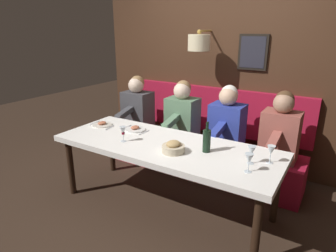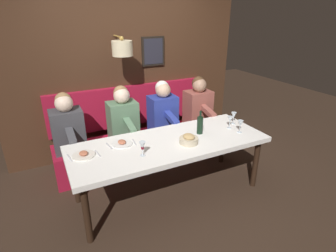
# 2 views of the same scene
# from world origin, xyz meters

# --- Properties ---
(ground_plane) EXTENTS (12.00, 12.00, 0.00)m
(ground_plane) POSITION_xyz_m (0.00, 0.00, 0.00)
(ground_plane) COLOR #332319
(dining_table) EXTENTS (0.90, 2.36, 0.74)m
(dining_table) POSITION_xyz_m (0.00, 0.00, 0.67)
(dining_table) COLOR white
(dining_table) RESTS_ON ground_plane
(banquette_bench) EXTENTS (0.52, 2.56, 0.45)m
(banquette_bench) POSITION_xyz_m (0.89, 0.00, 0.23)
(banquette_bench) COLOR maroon
(banquette_bench) RESTS_ON ground_plane
(back_wall_panel) EXTENTS (0.59, 3.76, 2.90)m
(back_wall_panel) POSITION_xyz_m (1.46, -0.00, 1.37)
(back_wall_panel) COLOR #422819
(back_wall_panel) RESTS_ON ground_plane
(diner_nearest) EXTENTS (0.60, 0.40, 0.79)m
(diner_nearest) POSITION_xyz_m (0.88, -0.95, 0.82)
(diner_nearest) COLOR #934C42
(diner_nearest) RESTS_ON banquette_bench
(diner_near) EXTENTS (0.60, 0.40, 0.79)m
(diner_near) POSITION_xyz_m (0.88, -0.33, 0.82)
(diner_near) COLOR #283893
(diner_near) RESTS_ON banquette_bench
(diner_middle) EXTENTS (0.60, 0.40, 0.79)m
(diner_middle) POSITION_xyz_m (0.88, 0.29, 0.82)
(diner_middle) COLOR #567A5B
(diner_middle) RESTS_ON banquette_bench
(diner_far) EXTENTS (0.60, 0.40, 0.79)m
(diner_far) POSITION_xyz_m (0.88, 1.03, 0.82)
(diner_far) COLOR #3D3D42
(diner_far) RESTS_ON banquette_bench
(place_setting_0) EXTENTS (0.24, 0.33, 0.05)m
(place_setting_0) POSITION_xyz_m (0.10, 0.98, 0.75)
(place_setting_0) COLOR silver
(place_setting_0) RESTS_ON dining_table
(place_setting_1) EXTENTS (0.24, 0.32, 0.05)m
(place_setting_1) POSITION_xyz_m (0.18, 0.53, 0.75)
(place_setting_1) COLOR white
(place_setting_1) RESTS_ON dining_table
(wine_glass_0) EXTENTS (0.07, 0.07, 0.16)m
(wine_glass_0) POSITION_xyz_m (-0.16, -0.92, 0.86)
(wine_glass_0) COLOR silver
(wine_glass_0) RESTS_ON dining_table
(wine_glass_1) EXTENTS (0.07, 0.07, 0.16)m
(wine_glass_1) POSITION_xyz_m (-0.17, 0.41, 0.86)
(wine_glass_1) COLOR silver
(wine_glass_1) RESTS_ON dining_table
(wine_glass_2) EXTENTS (0.07, 0.07, 0.16)m
(wine_glass_2) POSITION_xyz_m (0.01, -0.89, 0.86)
(wine_glass_2) COLOR silver
(wine_glass_2) RESTS_ON dining_table
(wine_glass_3) EXTENTS (0.07, 0.07, 0.16)m
(wine_glass_3) POSITION_xyz_m (0.11, -1.03, 0.86)
(wine_glass_3) COLOR silver
(wine_glass_3) RESTS_ON dining_table
(wine_bottle) EXTENTS (0.08, 0.08, 0.30)m
(wine_bottle) POSITION_xyz_m (0.04, -0.45, 0.86)
(wine_bottle) COLOR black
(wine_bottle) RESTS_ON dining_table
(bread_bowl) EXTENTS (0.22, 0.22, 0.12)m
(bread_bowl) POSITION_xyz_m (-0.14, -0.18, 0.79)
(bread_bowl) COLOR beige
(bread_bowl) RESTS_ON dining_table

